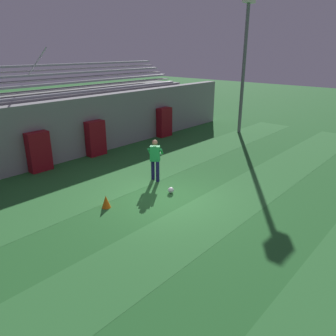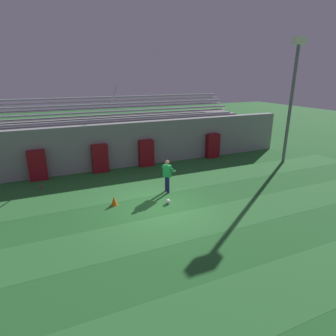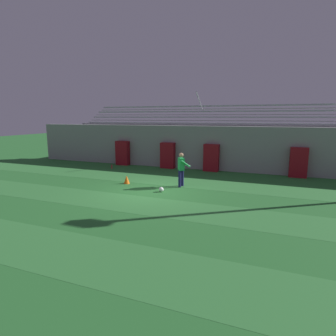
# 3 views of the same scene
# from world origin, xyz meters

# --- Properties ---
(ground_plane) EXTENTS (80.00, 80.00, 0.00)m
(ground_plane) POSITION_xyz_m (0.00, 0.00, 0.00)
(ground_plane) COLOR #286B2D
(turf_stripe_mid) EXTENTS (28.00, 2.10, 0.01)m
(turf_stripe_mid) POSITION_xyz_m (0.00, -1.81, 0.00)
(turf_stripe_mid) COLOR #337A38
(turf_stripe_mid) RESTS_ON ground
(turf_stripe_far) EXTENTS (28.00, 2.10, 0.01)m
(turf_stripe_far) POSITION_xyz_m (0.00, 2.39, 0.00)
(turf_stripe_far) COLOR #337A38
(turf_stripe_far) RESTS_ON ground
(back_wall) EXTENTS (24.00, 0.60, 2.80)m
(back_wall) POSITION_xyz_m (0.00, 6.50, 1.40)
(back_wall) COLOR gray
(back_wall) RESTS_ON ground
(padding_pillar_gate_left) EXTENTS (0.94, 0.44, 1.70)m
(padding_pillar_gate_left) POSITION_xyz_m (-1.47, 5.95, 0.85)
(padding_pillar_gate_left) COLOR maroon
(padding_pillar_gate_left) RESTS_ON ground
(padding_pillar_gate_right) EXTENTS (0.94, 0.44, 1.70)m
(padding_pillar_gate_right) POSITION_xyz_m (1.47, 5.95, 0.85)
(padding_pillar_gate_right) COLOR maroon
(padding_pillar_gate_right) RESTS_ON ground
(padding_pillar_far_right) EXTENTS (0.94, 0.44, 1.70)m
(padding_pillar_far_right) POSITION_xyz_m (6.44, 5.95, 0.85)
(padding_pillar_far_right) COLOR maroon
(padding_pillar_far_right) RESTS_ON ground
(bleacher_stand) EXTENTS (18.00, 3.35, 5.03)m
(bleacher_stand) POSITION_xyz_m (0.00, 8.49, 1.50)
(bleacher_stand) COLOR gray
(bleacher_stand) RESTS_ON ground
(floodlight_pole) EXTENTS (0.90, 0.36, 7.77)m
(floodlight_pole) POSITION_xyz_m (10.27, 3.09, 4.94)
(floodlight_pole) COLOR slate
(floodlight_pole) RESTS_ON ground
(goalkeeper) EXTENTS (0.72, 0.74, 1.67)m
(goalkeeper) POSITION_xyz_m (1.01, 1.51, 0.95)
(goalkeeper) COLOR #19194C
(goalkeeper) RESTS_ON ground
(soccer_ball) EXTENTS (0.22, 0.22, 0.22)m
(soccer_ball) POSITION_xyz_m (0.48, 0.22, 0.11)
(soccer_ball) COLOR white
(soccer_ball) RESTS_ON ground
(traffic_cone) EXTENTS (0.30, 0.30, 0.42)m
(traffic_cone) POSITION_xyz_m (-1.81, 1.07, 0.21)
(traffic_cone) COLOR orange
(traffic_cone) RESTS_ON ground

